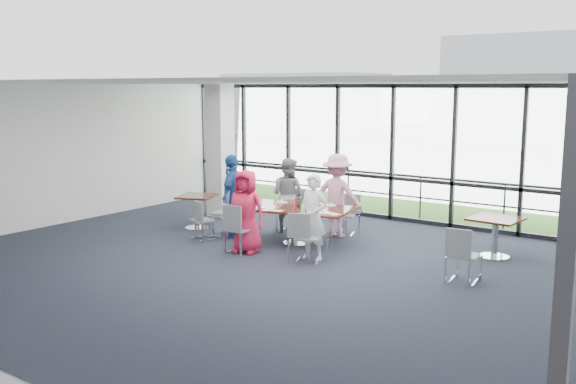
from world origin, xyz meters
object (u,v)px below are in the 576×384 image
Objects in this scene: diner_far_left at (288,195)px; chair_spare_r at (464,256)px; chair_main_fl at (291,211)px; side_table_right at (496,224)px; chair_spare_la at (202,220)px; diner_end at (233,196)px; diner_near_left at (246,211)px; main_table at (297,212)px; chair_main_end at (225,213)px; chair_main_nl at (240,229)px; diner_far_right at (337,196)px; structural_column at (220,151)px; chair_spare_lb at (225,193)px; chair_main_nr at (308,238)px; diner_near_right at (313,217)px; chair_main_fr at (345,215)px; side_table_left at (197,201)px.

chair_spare_r is at bearing 161.47° from diner_far_left.
diner_far_left is 0.37m from chair_main_fl.
chair_spare_la is (-5.38, -2.09, -0.23)m from side_table_right.
diner_near_left is at bearing 31.27° from diner_end.
main_table is 2.41× the size of chair_main_end.
diner_near_left is 1.77× the size of chair_main_fl.
diner_far_left is at bearing 154.69° from chair_spare_r.
chair_main_fl is at bearing 96.83° from chair_main_nl.
diner_far_right is at bearing -175.86° from side_table_right.
diner_end is (-1.46, -0.25, 0.23)m from main_table.
diner_near_left is 0.91× the size of diner_end.
structural_column is at bearing -142.38° from chair_main_end.
diner_far_right is (0.32, 1.04, 0.23)m from main_table.
chair_main_nl is (-0.07, -0.11, -0.33)m from diner_near_left.
side_table_right is 1.02× the size of chair_spare_lb.
chair_spare_la is (-0.35, -0.57, -0.47)m from diner_end.
side_table_right is 1.03× the size of chair_main_fl.
structural_column reaches higher than chair_main_nl.
diner_near_left is 1.79× the size of chair_main_nr.
chair_spare_la is (-1.40, 0.28, -0.39)m from diner_near_left.
structural_column is 3.97× the size of chair_spare_la.
chair_spare_la is at bearing 178.91° from diner_near_right.
diner_near_left reaches higher than chair_spare_lb.
diner_far_right reaches higher than chair_main_nl.
structural_column reaches higher than diner_end.
main_table is 2.84× the size of chair_main_fr.
diner_far_right reaches higher than side_table_right.
diner_near_left reaches higher than chair_main_fl.
chair_spare_lb is (-1.67, 2.61, 0.05)m from chair_spare_la.
structural_column is 3.24× the size of side_table_left.
diner_far_left is 1.82× the size of chair_spare_r.
diner_far_left reaches higher than chair_spare_la.
chair_main_fr is at bearing 110.14° from diner_end.
side_table_right is 5.27m from diner_end.
structural_column is 1.84× the size of diner_end.
diner_far_left is 1.93× the size of chair_main_fr.
side_table_right is at bearing 84.37° from chair_spare_r.
chair_main_nl is 1.47m from chair_main_end.
side_table_right is (3.58, 1.27, -0.01)m from main_table.
structural_column is at bearing 151.04° from diner_near_right.
diner_far_left is 1.64× the size of chair_main_end.
side_table_left is 1.01m from chair_main_end.
diner_near_right is 1.91m from diner_far_right.
chair_main_fl is (-4.34, -0.39, -0.18)m from side_table_right.
diner_far_left is 1.79× the size of chair_spare_lb.
diner_far_left is (-1.70, 1.59, 0.02)m from diner_near_right.
chair_spare_la is (-1.33, 0.40, -0.06)m from chair_main_nl.
chair_spare_r is (3.30, -1.82, 0.03)m from chair_main_fr.
side_table_right is 0.99× the size of chair_main_nl.
main_table is at bearing 54.82° from chair_main_fr.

